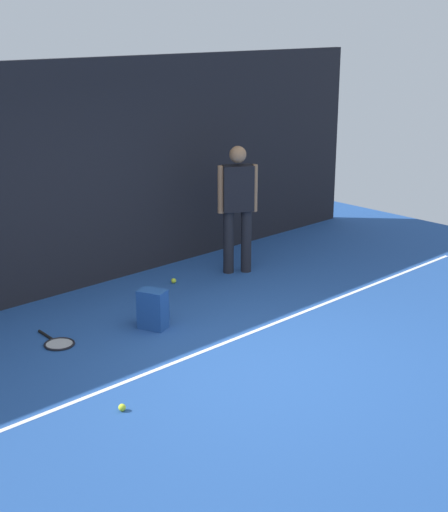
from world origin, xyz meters
The scene contains 8 objects.
ground_plane centered at (0.00, 0.00, 0.00)m, with size 12.00×12.00×0.00m, color #234C93.
back_fence centered at (0.00, 3.00, 1.41)m, with size 10.00×0.10×2.82m, color black.
court_line centered at (0.00, 0.49, 0.00)m, with size 9.00×0.05×0.00m, color white.
tennis_player centered at (1.82, 2.06, 0.97)m, with size 0.46×0.40×1.70m.
tennis_racket centered at (-1.20, 1.67, 0.01)m, with size 0.34×0.62×0.03m.
backpack centered at (-0.18, 1.33, 0.21)m, with size 0.36×0.35×0.44m.
tennis_ball_near_player centered at (0.91, 2.29, 0.03)m, with size 0.07×0.07×0.07m, color #CCE033.
tennis_ball_by_fence centered at (-1.54, 0.06, 0.03)m, with size 0.07×0.07×0.07m, color #CCE033.
Camera 1 is at (-4.93, -4.78, 3.26)m, focal length 52.91 mm.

